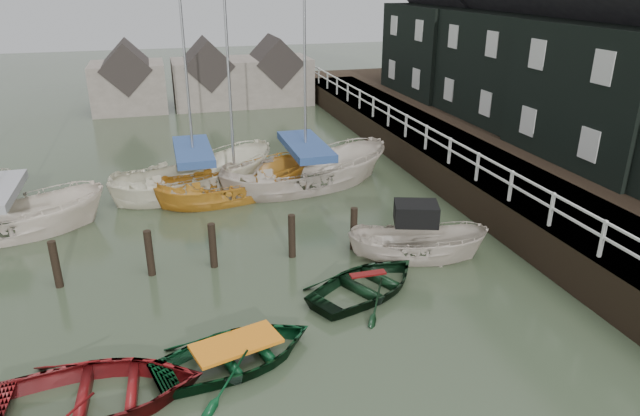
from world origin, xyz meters
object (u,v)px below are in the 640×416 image
object	(u,v)px
sailboat_a	(5,232)
motorboat	(416,254)
rowboat_red	(98,405)
sailboat_c	(236,196)
sailboat_b	(196,188)
rowboat_green	(238,363)
sailboat_d	(306,184)
rowboat_dkgreen	(367,292)

from	to	relation	value
sailboat_a	motorboat	bearing A→B (deg)	-119.74
rowboat_red	motorboat	size ratio (longest dim) A/B	0.94
rowboat_red	sailboat_c	world-z (taller)	sailboat_c
sailboat_a	sailboat_b	distance (m)	7.06
rowboat_red	rowboat_green	world-z (taller)	rowboat_red
sailboat_a	sailboat_d	distance (m)	11.12
motorboat	sailboat_c	size ratio (longest dim) A/B	0.41
rowboat_red	sailboat_a	bearing A→B (deg)	23.39
sailboat_a	sailboat_d	bearing A→B (deg)	-87.30
rowboat_red	sailboat_d	xyz separation A→B (m)	(7.36, 11.44, 0.06)
rowboat_red	rowboat_dkgreen	bearing A→B (deg)	-65.68
rowboat_red	sailboat_c	bearing A→B (deg)	-18.86
rowboat_dkgreen	rowboat_red	bearing A→B (deg)	84.54
rowboat_dkgreen	sailboat_d	size ratio (longest dim) A/B	0.28
rowboat_green	motorboat	xyz separation A→B (m)	(6.08, 3.70, 0.10)
rowboat_red	sailboat_d	size ratio (longest dim) A/B	0.33
rowboat_green	sailboat_a	world-z (taller)	sailboat_a
motorboat	sailboat_d	size ratio (longest dim) A/B	0.35
rowboat_green	sailboat_b	size ratio (longest dim) A/B	0.32
rowboat_red	rowboat_green	size ratio (longest dim) A/B	1.14
sailboat_a	sailboat_c	xyz separation A→B (m)	(8.00, 1.45, -0.05)
rowboat_green	sailboat_d	world-z (taller)	sailboat_d
motorboat	sailboat_d	world-z (taller)	sailboat_d
motorboat	sailboat_d	distance (m)	7.36
rowboat_dkgreen	sailboat_a	xyz separation A→B (m)	(-10.43, 6.92, 0.06)
sailboat_a	sailboat_d	size ratio (longest dim) A/B	0.84
rowboat_green	sailboat_b	bearing A→B (deg)	-15.37
rowboat_green	rowboat_red	bearing A→B (deg)	85.72
rowboat_dkgreen	sailboat_b	size ratio (longest dim) A/B	0.32
sailboat_d	rowboat_green	bearing A→B (deg)	146.77
sailboat_c	rowboat_green	bearing A→B (deg)	159.96
motorboat	sailboat_c	xyz separation A→B (m)	(-4.61, 6.79, -0.09)
sailboat_d	sailboat_b	bearing A→B (deg)	68.76
sailboat_a	sailboat_b	bearing A→B (deg)	-74.96
rowboat_red	sailboat_c	distance (m)	11.90
sailboat_b	motorboat	bearing A→B (deg)	-164.24
rowboat_dkgreen	sailboat_a	distance (m)	12.52
rowboat_dkgreen	sailboat_c	world-z (taller)	sailboat_c
motorboat	sailboat_d	bearing A→B (deg)	31.76
rowboat_green	sailboat_d	size ratio (longest dim) A/B	0.29
sailboat_a	sailboat_d	world-z (taller)	sailboat_d
rowboat_dkgreen	sailboat_c	xyz separation A→B (m)	(-2.43, 8.37, 0.01)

